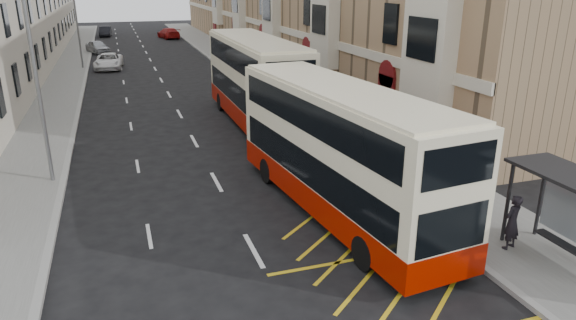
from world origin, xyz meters
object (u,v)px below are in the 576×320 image
object	(u,v)px
street_lamp_near	(36,71)
double_decker_front	(339,151)
double_decker_rear	(256,81)
pedestrian_near	(512,222)
car_red	(169,33)
white_van	(109,61)
pedestrian_far	(390,160)
car_silver	(98,47)
street_lamp_far	(77,18)
car_dark	(105,31)

from	to	relation	value
street_lamp_near	double_decker_front	size ratio (longest dim) A/B	0.68
double_decker_rear	pedestrian_near	distance (m)	17.18
double_decker_front	pedestrian_near	world-z (taller)	double_decker_front
street_lamp_near	car_red	bearing A→B (deg)	79.07
pedestrian_near	white_van	xyz separation A→B (m)	(-11.45, 39.86, -0.31)
pedestrian_far	car_silver	xyz separation A→B (m)	(-12.05, 45.06, -0.21)
pedestrian_far	car_red	bearing A→B (deg)	-79.30
white_van	street_lamp_far	bearing A→B (deg)	167.29
car_silver	car_dark	distance (m)	18.82
car_red	pedestrian_near	bearing A→B (deg)	80.92
street_lamp_far	white_van	size ratio (longest dim) A/B	1.56
pedestrian_far	car_dark	bearing A→B (deg)	-72.02
street_lamp_near	car_red	distance (m)	55.22
pedestrian_near	car_red	size ratio (longest dim) A/B	0.34
double_decker_rear	car_red	world-z (taller)	double_decker_rear
double_decker_front	street_lamp_near	bearing A→B (deg)	141.72
pedestrian_near	street_lamp_far	bearing A→B (deg)	-88.65
pedestrian_near	street_lamp_near	bearing A→B (deg)	-54.94
pedestrian_near	pedestrian_far	bearing A→B (deg)	-102.57
pedestrian_near	car_dark	xyz separation A→B (m)	(-11.79, 70.30, -0.30)
pedestrian_far	white_van	distance (m)	35.17
double_decker_rear	car_dark	world-z (taller)	double_decker_rear
double_decker_front	pedestrian_far	xyz separation A→B (m)	(3.29, 2.12, -1.41)
street_lamp_near	pedestrian_far	size ratio (longest dim) A/B	5.12
pedestrian_far	white_van	world-z (taller)	pedestrian_far
car_dark	car_red	world-z (taller)	car_red
pedestrian_near	car_red	world-z (taller)	pedestrian_near
pedestrian_near	car_dark	size ratio (longest dim) A/B	0.40
double_decker_front	street_lamp_far	bearing A→B (deg)	99.32
street_lamp_far	car_silver	distance (m)	11.65
car_dark	car_silver	bearing A→B (deg)	-88.60
street_lamp_near	car_dark	world-z (taller)	street_lamp_near
white_van	car_silver	world-z (taller)	car_silver
double_decker_rear	pedestrian_near	xyz separation A→B (m)	(3.45, -16.77, -1.47)
street_lamp_near	double_decker_rear	bearing A→B (deg)	31.02
double_decker_front	double_decker_rear	bearing A→B (deg)	82.30
car_dark	pedestrian_far	bearing A→B (deg)	-76.18
street_lamp_near	street_lamp_far	bearing A→B (deg)	90.00
double_decker_front	car_silver	size ratio (longest dim) A/B	2.79
double_decker_front	white_van	xyz separation A→B (m)	(-7.62, 35.55, -1.62)
street_lamp_near	double_decker_rear	distance (m)	12.20
pedestrian_near	double_decker_front	bearing A→B (deg)	-65.72
car_dark	double_decker_rear	bearing A→B (deg)	-77.32
pedestrian_far	double_decker_rear	bearing A→B (deg)	-66.28
car_silver	car_red	bearing A→B (deg)	34.32
double_decker_rear	white_van	xyz separation A→B (m)	(-8.00, 23.10, -1.78)
double_decker_front	pedestrian_far	distance (m)	4.16
street_lamp_near	white_van	distance (m)	29.63
pedestrian_near	pedestrian_far	size ratio (longest dim) A/B	1.12
street_lamp_far	car_red	size ratio (longest dim) A/B	1.56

